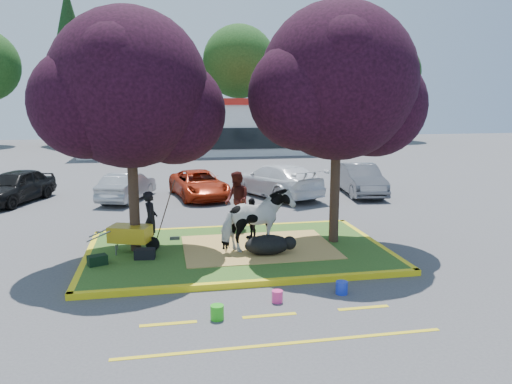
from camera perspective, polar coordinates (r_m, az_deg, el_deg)
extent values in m
plane|color=#424244|center=(14.17, -2.12, -7.03)|extent=(90.00, 90.00, 0.00)
cube|color=#2E561B|center=(14.15, -2.12, -6.74)|extent=(8.00, 5.00, 0.15)
cube|color=yellow|center=(11.74, -0.17, -10.40)|extent=(8.30, 0.16, 0.15)
cube|color=yellow|center=(16.60, -3.48, -4.15)|extent=(8.30, 0.16, 0.15)
cube|color=yellow|center=(14.15, -18.82, -7.31)|extent=(0.16, 5.30, 0.15)
cube|color=yellow|center=(15.28, 13.26, -5.71)|extent=(0.16, 5.30, 0.15)
cube|color=tan|center=(14.22, 0.28, -6.30)|extent=(4.20, 3.00, 0.01)
cylinder|color=black|center=(13.98, -13.85, 0.51)|extent=(0.28, 0.28, 3.53)
sphere|color=black|center=(13.78, -14.33, 11.40)|extent=(4.20, 4.20, 4.20)
sphere|color=black|center=(13.97, -9.38, 8.98)|extent=(2.86, 2.86, 2.86)
sphere|color=black|center=(13.58, -18.82, 9.60)|extent=(2.86, 2.86, 2.86)
cylinder|color=black|center=(14.60, 9.02, 1.43)|extent=(0.28, 0.28, 3.70)
sphere|color=black|center=(14.44, 9.35, 12.36)|extent=(4.40, 4.40, 4.40)
sphere|color=black|center=(15.07, 13.39, 9.62)|extent=(2.99, 2.99, 2.99)
sphere|color=black|center=(13.80, 5.36, 10.90)|extent=(2.99, 2.99, 2.99)
cube|color=yellow|center=(10.10, -9.98, -14.61)|extent=(1.10, 0.12, 0.01)
cube|color=yellow|center=(10.30, 1.55, -13.93)|extent=(1.10, 0.12, 0.01)
cube|color=yellow|center=(10.87, 12.17, -12.81)|extent=(1.10, 0.12, 0.01)
cube|color=yellow|center=(9.25, 3.22, -16.93)|extent=(6.00, 0.10, 0.01)
cube|color=silver|center=(41.62, -5.32, 7.31)|extent=(20.00, 8.00, 4.00)
cube|color=red|center=(41.56, -5.37, 10.27)|extent=(20.40, 8.40, 0.50)
cube|color=black|center=(37.64, -4.70, 6.07)|extent=(19.00, 0.10, 1.60)
cylinder|color=black|center=(51.04, -19.99, 7.26)|extent=(0.44, 0.44, 3.92)
cone|color=black|center=(51.18, -20.48, 14.78)|extent=(5.60, 5.60, 11.90)
cylinder|color=black|center=(51.93, -10.89, 7.28)|extent=(0.44, 0.44, 3.08)
sphere|color=#143811|center=(51.92, -11.10, 13.10)|extent=(6.16, 6.16, 6.16)
cylinder|color=black|center=(51.55, -1.90, 7.74)|extent=(0.44, 0.44, 3.64)
sphere|color=#143811|center=(51.63, -1.94, 14.68)|extent=(7.28, 7.28, 7.28)
cylinder|color=black|center=(53.86, 6.53, 7.73)|extent=(0.44, 0.44, 3.50)
cone|color=black|center=(53.92, 6.67, 14.11)|extent=(5.00, 5.00, 10.62)
cylinder|color=black|center=(55.86, 14.76, 7.40)|extent=(0.44, 0.44, 3.22)
sphere|color=#143811|center=(55.87, 15.03, 13.06)|extent=(6.44, 6.44, 6.44)
imported|color=silver|center=(13.72, 0.12, -3.27)|extent=(2.21, 1.61, 1.70)
ellipsoid|color=black|center=(13.50, 1.31, -6.05)|extent=(1.34, 0.91, 0.54)
imported|color=black|center=(14.34, -11.94, -3.09)|extent=(0.40, 0.60, 1.61)
imported|color=#441513|center=(16.01, -2.20, -0.98)|extent=(0.90, 1.05, 1.87)
imported|color=black|center=(14.91, -0.49, -3.04)|extent=(0.52, 0.79, 1.25)
cylinder|color=black|center=(14.15, -11.72, -5.81)|extent=(0.39, 0.20, 0.39)
cylinder|color=slate|center=(14.00, -15.71, -6.41)|extent=(0.04, 0.04, 0.28)
cylinder|color=slate|center=(14.45, -15.56, -5.87)|extent=(0.04, 0.04, 0.28)
cube|color=gold|center=(14.09, -14.18, -4.62)|extent=(1.23, 0.98, 0.43)
cylinder|color=slate|center=(13.94, -17.56, -4.88)|extent=(0.67, 0.28, 0.35)
cylinder|color=slate|center=(14.39, -17.35, -4.39)|extent=(0.67, 0.28, 0.35)
cube|color=black|center=(13.51, -12.59, -6.90)|extent=(0.56, 0.35, 0.27)
cube|color=black|center=(13.33, -17.67, -7.43)|extent=(0.54, 0.44, 0.25)
cylinder|color=green|center=(10.12, -4.46, -13.55)|extent=(0.35, 0.35, 0.29)
cylinder|color=#EF3585|center=(10.89, 2.45, -11.84)|extent=(0.31, 0.31, 0.26)
cylinder|color=#1933CE|center=(11.46, 9.77, -10.73)|extent=(0.34, 0.34, 0.29)
imported|color=black|center=(23.21, -25.82, 0.60)|extent=(2.97, 4.43, 1.40)
imported|color=#979A9E|center=(22.09, -14.53, 0.62)|extent=(2.44, 3.92, 1.22)
imported|color=#A4260D|center=(22.18, -6.54, 0.89)|extent=(2.69, 4.56, 1.19)
imported|color=white|center=(22.28, 2.36, 1.37)|extent=(3.88, 5.50, 1.48)
imported|color=#55565C|center=(23.25, 11.84, 1.42)|extent=(1.94, 4.34, 1.38)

